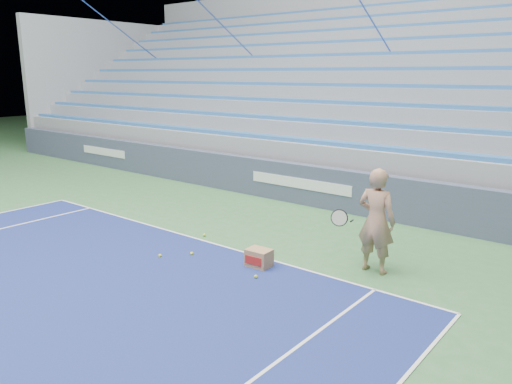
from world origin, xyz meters
TOP-DOWN VIEW (x-y plane):
  - sponsor_barrier at (0.00, 15.88)m, footprint 30.00×0.32m
  - bleachers at (0.00, 21.60)m, footprint 31.00×9.15m
  - tennis_player at (3.72, 12.63)m, footprint 0.96×0.85m
  - ball_box at (1.96, 11.50)m, footprint 0.47×0.37m
  - tennis_ball_0 at (2.27, 11.03)m, footprint 0.07×0.07m
  - tennis_ball_1 at (0.55, 11.13)m, footprint 0.07×0.07m
  - tennis_ball_2 at (-0.08, 12.13)m, footprint 0.07×0.07m
  - tennis_ball_3 at (0.15, 10.66)m, footprint 0.07×0.07m

SIDE VIEW (x-z plane):
  - tennis_ball_0 at x=2.27m, z-range 0.00..0.07m
  - tennis_ball_1 at x=0.55m, z-range 0.00..0.07m
  - tennis_ball_2 at x=-0.08m, z-range 0.00..0.07m
  - tennis_ball_3 at x=0.15m, z-range 0.00..0.07m
  - ball_box at x=1.96m, z-range 0.00..0.34m
  - sponsor_barrier at x=0.00m, z-range 0.00..1.10m
  - tennis_player at x=3.72m, z-range 0.00..1.91m
  - bleachers at x=0.00m, z-range -1.29..6.01m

